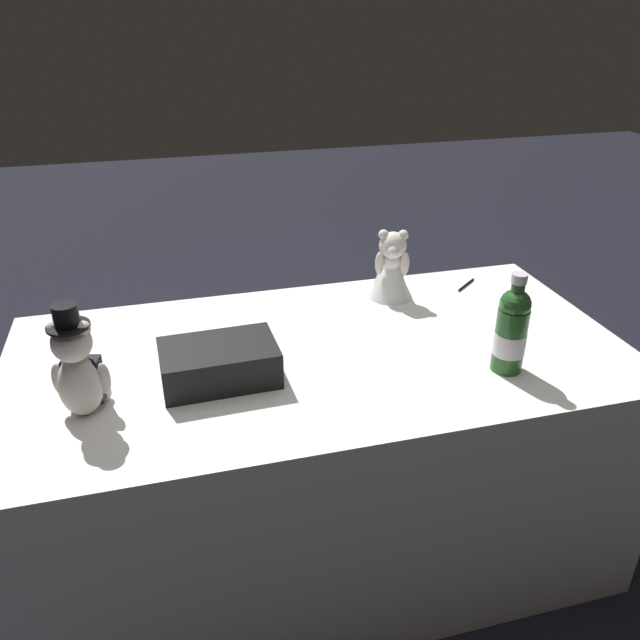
# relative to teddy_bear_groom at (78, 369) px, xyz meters

# --- Properties ---
(ground_plane) EXTENTS (12.00, 12.00, 0.00)m
(ground_plane) POSITION_rel_teddy_bear_groom_xyz_m (-0.64, -0.14, -0.89)
(ground_plane) COLOR black
(reception_table) EXTENTS (1.78, 0.90, 0.76)m
(reception_table) POSITION_rel_teddy_bear_groom_xyz_m (-0.64, -0.14, -0.51)
(reception_table) COLOR white
(reception_table) RESTS_ON ground_plane
(teddy_bear_groom) EXTENTS (0.14, 0.13, 0.30)m
(teddy_bear_groom) POSITION_rel_teddy_bear_groom_xyz_m (0.00, 0.00, 0.00)
(teddy_bear_groom) COLOR silver
(teddy_bear_groom) RESTS_ON reception_table
(teddy_bear_bride) EXTENTS (0.16, 0.20, 0.24)m
(teddy_bear_bride) POSITION_rel_teddy_bear_groom_xyz_m (-0.97, -0.45, -0.02)
(teddy_bear_bride) COLOR white
(teddy_bear_bride) RESTS_ON reception_table
(champagne_bottle) EXTENTS (0.09, 0.09, 0.28)m
(champagne_bottle) POSITION_rel_teddy_bear_groom_xyz_m (-1.11, 0.09, -0.00)
(champagne_bottle) COLOR #255523
(champagne_bottle) RESTS_ON reception_table
(signing_pen) EXTENTS (0.10, 0.08, 0.01)m
(signing_pen) POSITION_rel_teddy_bear_groom_xyz_m (-1.25, -0.45, -0.12)
(signing_pen) COLOR black
(signing_pen) RESTS_ON reception_table
(gift_case_black) EXTENTS (0.31, 0.21, 0.10)m
(gift_case_black) POSITION_rel_teddy_bear_groom_xyz_m (-0.34, -0.06, -0.07)
(gift_case_black) COLOR black
(gift_case_black) RESTS_ON reception_table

